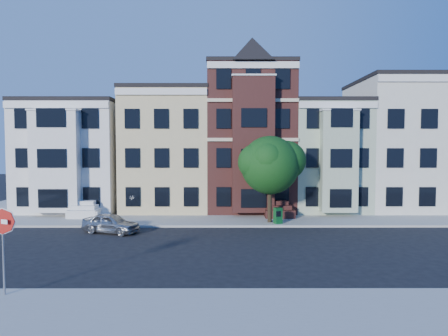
{
  "coord_description": "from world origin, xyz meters",
  "views": [
    {
      "loc": [
        -2.28,
        -20.64,
        5.42
      ],
      "look_at": [
        -2.23,
        2.71,
        4.2
      ],
      "focal_mm": 32.0,
      "sensor_mm": 36.0,
      "label": 1
    }
  ],
  "objects_px": {
    "newspaper_box": "(278,216)",
    "fire_hydrant": "(97,218)",
    "parked_car": "(111,223)",
    "street_tree": "(270,169)",
    "stop_sign": "(3,246)"
  },
  "relations": [
    {
      "from": "newspaper_box",
      "to": "fire_hydrant",
      "type": "relative_size",
      "value": 1.76
    },
    {
      "from": "newspaper_box",
      "to": "parked_car",
      "type": "bearing_deg",
      "value": 169.99
    },
    {
      "from": "street_tree",
      "to": "parked_car",
      "type": "distance_m",
      "value": 11.23
    },
    {
      "from": "street_tree",
      "to": "stop_sign",
      "type": "distance_m",
      "value": 17.79
    },
    {
      "from": "street_tree",
      "to": "stop_sign",
      "type": "bearing_deg",
      "value": -128.88
    },
    {
      "from": "street_tree",
      "to": "fire_hydrant",
      "type": "bearing_deg",
      "value": -179.43
    },
    {
      "from": "newspaper_box",
      "to": "stop_sign",
      "type": "relative_size",
      "value": 0.31
    },
    {
      "from": "fire_hydrant",
      "to": "parked_car",
      "type": "bearing_deg",
      "value": -57.49
    },
    {
      "from": "street_tree",
      "to": "stop_sign",
      "type": "xyz_separation_m",
      "value": [
        -11.1,
        -13.76,
        -1.98
      ]
    },
    {
      "from": "parked_car",
      "to": "street_tree",
      "type": "bearing_deg",
      "value": -55.63
    },
    {
      "from": "newspaper_box",
      "to": "stop_sign",
      "type": "xyz_separation_m",
      "value": [
        -11.61,
        -13.26,
        1.22
      ]
    },
    {
      "from": "street_tree",
      "to": "fire_hydrant",
      "type": "xyz_separation_m",
      "value": [
        -12.09,
        -0.12,
        -3.43
      ]
    },
    {
      "from": "street_tree",
      "to": "newspaper_box",
      "type": "relative_size",
      "value": 6.84
    },
    {
      "from": "street_tree",
      "to": "stop_sign",
      "type": "height_order",
      "value": "street_tree"
    },
    {
      "from": "stop_sign",
      "to": "street_tree",
      "type": "bearing_deg",
      "value": 73.54
    }
  ]
}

